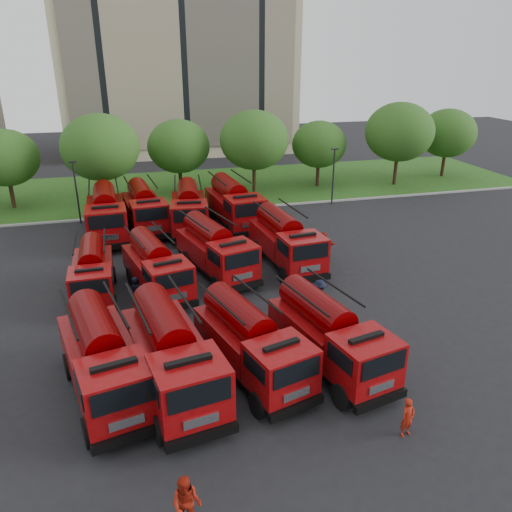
{
  "coord_description": "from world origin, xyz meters",
  "views": [
    {
      "loc": [
        -5.89,
        -23.86,
        13.08
      ],
      "look_at": [
        1.0,
        2.59,
        1.8
      ],
      "focal_mm": 35.0,
      "sensor_mm": 36.0,
      "label": 1
    }
  ],
  "objects_px": {
    "fire_truck_8": "(106,214)",
    "firefighter_0": "(405,434)",
    "fire_truck_4": "(93,272)",
    "fire_truck_6": "(216,249)",
    "fire_truck_5": "(156,267)",
    "fire_truck_7": "(286,241)",
    "firefighter_2": "(351,381)",
    "fire_truck_9": "(144,208)",
    "firefighter_3": "(318,314)",
    "firefighter_4": "(137,301)",
    "fire_truck_1": "(171,354)",
    "fire_truck_11": "(234,204)",
    "fire_truck_10": "(189,209)",
    "fire_truck_0": "(103,359)",
    "fire_truck_3": "(330,335)",
    "fire_truck_2": "(251,342)",
    "firefighter_5": "(322,259)"
  },
  "relations": [
    {
      "from": "fire_truck_8",
      "to": "firefighter_0",
      "type": "distance_m",
      "value": 26.85
    },
    {
      "from": "fire_truck_4",
      "to": "fire_truck_6",
      "type": "distance_m",
      "value": 7.4
    },
    {
      "from": "fire_truck_5",
      "to": "fire_truck_8",
      "type": "bearing_deg",
      "value": 92.64
    },
    {
      "from": "fire_truck_7",
      "to": "firefighter_2",
      "type": "xyz_separation_m",
      "value": [
        -1.03,
        -12.59,
        -1.72
      ]
    },
    {
      "from": "fire_truck_9",
      "to": "firefighter_3",
      "type": "xyz_separation_m",
      "value": [
        8.22,
        -16.24,
        -1.74
      ]
    },
    {
      "from": "fire_truck_6",
      "to": "fire_truck_8",
      "type": "xyz_separation_m",
      "value": [
        -6.67,
        8.65,
        0.16
      ]
    },
    {
      "from": "firefighter_2",
      "to": "fire_truck_6",
      "type": "bearing_deg",
      "value": 15.8
    },
    {
      "from": "fire_truck_4",
      "to": "firefighter_4",
      "type": "distance_m",
      "value": 3.01
    },
    {
      "from": "fire_truck_6",
      "to": "firefighter_0",
      "type": "height_order",
      "value": "fire_truck_6"
    },
    {
      "from": "fire_truck_1",
      "to": "fire_truck_11",
      "type": "xyz_separation_m",
      "value": [
        6.91,
        19.9,
        0.08
      ]
    },
    {
      "from": "fire_truck_6",
      "to": "firefighter_3",
      "type": "bearing_deg",
      "value": -71.22
    },
    {
      "from": "fire_truck_7",
      "to": "fire_truck_10",
      "type": "xyz_separation_m",
      "value": [
        -5.16,
        8.39,
        0.04
      ]
    },
    {
      "from": "fire_truck_1",
      "to": "fire_truck_9",
      "type": "height_order",
      "value": "fire_truck_1"
    },
    {
      "from": "fire_truck_0",
      "to": "fire_truck_7",
      "type": "xyz_separation_m",
      "value": [
        11.12,
        10.84,
        0.03
      ]
    },
    {
      "from": "fire_truck_4",
      "to": "firefighter_0",
      "type": "bearing_deg",
      "value": -52.98
    },
    {
      "from": "fire_truck_3",
      "to": "fire_truck_6",
      "type": "relative_size",
      "value": 0.97
    },
    {
      "from": "fire_truck_7",
      "to": "firefighter_3",
      "type": "bearing_deg",
      "value": -97.77
    },
    {
      "from": "fire_truck_2",
      "to": "fire_truck_7",
      "type": "distance_m",
      "value": 12.13
    },
    {
      "from": "fire_truck_9",
      "to": "fire_truck_11",
      "type": "xyz_separation_m",
      "value": [
        6.94,
        -0.92,
        0.09
      ]
    },
    {
      "from": "fire_truck_7",
      "to": "firefighter_3",
      "type": "height_order",
      "value": "fire_truck_7"
    },
    {
      "from": "fire_truck_2",
      "to": "fire_truck_9",
      "type": "bearing_deg",
      "value": 83.57
    },
    {
      "from": "fire_truck_7",
      "to": "fire_truck_9",
      "type": "xyz_separation_m",
      "value": [
        -8.48,
        9.53,
        0.02
      ]
    },
    {
      "from": "fire_truck_7",
      "to": "fire_truck_9",
      "type": "distance_m",
      "value": 12.76
    },
    {
      "from": "fire_truck_7",
      "to": "firefighter_0",
      "type": "relative_size",
      "value": 4.92
    },
    {
      "from": "fire_truck_0",
      "to": "firefighter_0",
      "type": "relative_size",
      "value": 4.93
    },
    {
      "from": "fire_truck_3",
      "to": "firefighter_3",
      "type": "distance_m",
      "value": 5.1
    },
    {
      "from": "fire_truck_1",
      "to": "firefighter_5",
      "type": "distance_m",
      "value": 16.18
    },
    {
      "from": "firefighter_2",
      "to": "fire_truck_11",
      "type": "bearing_deg",
      "value": 0.93
    },
    {
      "from": "fire_truck_4",
      "to": "fire_truck_7",
      "type": "height_order",
      "value": "fire_truck_7"
    },
    {
      "from": "firefighter_0",
      "to": "firefighter_4",
      "type": "bearing_deg",
      "value": 108.37
    },
    {
      "from": "firefighter_3",
      "to": "firefighter_4",
      "type": "relative_size",
      "value": 1.34
    },
    {
      "from": "fire_truck_5",
      "to": "fire_truck_8",
      "type": "xyz_separation_m",
      "value": [
        -2.92,
        10.27,
        0.25
      ]
    },
    {
      "from": "firefighter_2",
      "to": "fire_truck_2",
      "type": "bearing_deg",
      "value": 68.28
    },
    {
      "from": "fire_truck_5",
      "to": "firefighter_5",
      "type": "relative_size",
      "value": 3.72
    },
    {
      "from": "fire_truck_8",
      "to": "fire_truck_11",
      "type": "height_order",
      "value": "fire_truck_11"
    },
    {
      "from": "fire_truck_1",
      "to": "fire_truck_2",
      "type": "distance_m",
      "value": 3.4
    },
    {
      "from": "fire_truck_11",
      "to": "firefighter_4",
      "type": "height_order",
      "value": "fire_truck_11"
    },
    {
      "from": "fire_truck_11",
      "to": "firefighter_2",
      "type": "distance_m",
      "value": 21.28
    },
    {
      "from": "fire_truck_4",
      "to": "fire_truck_11",
      "type": "bearing_deg",
      "value": 43.03
    },
    {
      "from": "fire_truck_3",
      "to": "firefighter_4",
      "type": "height_order",
      "value": "fire_truck_3"
    },
    {
      "from": "firefighter_0",
      "to": "fire_truck_10",
      "type": "bearing_deg",
      "value": 84.71
    },
    {
      "from": "fire_truck_2",
      "to": "fire_truck_6",
      "type": "height_order",
      "value": "fire_truck_6"
    },
    {
      "from": "fire_truck_1",
      "to": "firefighter_3",
      "type": "xyz_separation_m",
      "value": [
        8.19,
        4.59,
        -1.75
      ]
    },
    {
      "from": "fire_truck_6",
      "to": "fire_truck_10",
      "type": "xyz_separation_m",
      "value": [
        -0.52,
        8.6,
        0.09
      ]
    },
    {
      "from": "firefighter_5",
      "to": "firefighter_0",
      "type": "bearing_deg",
      "value": 88.0
    },
    {
      "from": "fire_truck_2",
      "to": "firefighter_2",
      "type": "bearing_deg",
      "value": -37.11
    },
    {
      "from": "fire_truck_9",
      "to": "fire_truck_10",
      "type": "relative_size",
      "value": 0.99
    },
    {
      "from": "fire_truck_5",
      "to": "fire_truck_7",
      "type": "relative_size",
      "value": 0.94
    },
    {
      "from": "fire_truck_8",
      "to": "fire_truck_3",
      "type": "bearing_deg",
      "value": -66.18
    },
    {
      "from": "fire_truck_0",
      "to": "firefighter_0",
      "type": "distance_m",
      "value": 11.97
    }
  ]
}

